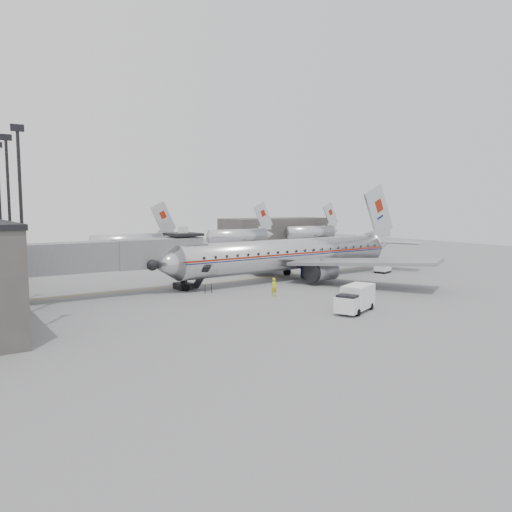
{
  "coord_description": "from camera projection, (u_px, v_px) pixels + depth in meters",
  "views": [
    {
      "loc": [
        -33.38,
        -47.62,
        9.54
      ],
      "look_at": [
        0.7,
        3.67,
        3.2
      ],
      "focal_mm": 35.0,
      "sensor_mm": 36.0,
      "label": 1
    }
  ],
  "objects": [
    {
      "name": "distant_aircraft_far",
      "position": [
        311.0,
        232.0,
        126.48
      ],
      "size": [
        16.39,
        3.2,
        10.26
      ],
      "color": "silver",
      "rests_on": "ground"
    },
    {
      "name": "apron_line",
      "position": [
        261.0,
        278.0,
        65.42
      ],
      "size": [
        60.0,
        0.15,
        0.01
      ],
      "primitive_type": "cube",
      "rotation": [
        0.0,
        0.0,
        1.57
      ],
      "color": "gold",
      "rests_on": "ground"
    },
    {
      "name": "distant_aircraft_near",
      "position": [
        130.0,
        242.0,
        92.33
      ],
      "size": [
        16.39,
        3.2,
        10.26
      ],
      "color": "silver",
      "rests_on": "ground"
    },
    {
      "name": "ramp_worker",
      "position": [
        274.0,
        287.0,
        52.0
      ],
      "size": [
        0.73,
        0.48,
        1.96
      ],
      "primitive_type": "imported",
      "rotation": [
        0.0,
        0.0,
        -0.02
      ],
      "color": "#BEC317",
      "rests_on": "ground"
    },
    {
      "name": "hangar",
      "position": [
        277.0,
        229.0,
        132.98
      ],
      "size": [
        30.0,
        12.0,
        6.0
      ],
      "primitive_type": "cube",
      "color": "#3D3A37",
      "rests_on": "ground"
    },
    {
      "name": "distant_aircraft_mid",
      "position": [
        239.0,
        236.0,
        109.96
      ],
      "size": [
        16.39,
        3.2,
        10.26
      ],
      "color": "silver",
      "rests_on": "ground"
    },
    {
      "name": "airliner",
      "position": [
        293.0,
        254.0,
        64.36
      ],
      "size": [
        40.17,
        37.14,
        12.7
      ],
      "rotation": [
        0.0,
        0.0,
        0.06
      ],
      "color": "silver",
      "rests_on": "ground"
    },
    {
      "name": "baggage_cart_navy",
      "position": [
        311.0,
        271.0,
        64.85
      ],
      "size": [
        2.27,
        1.75,
        1.75
      ],
      "rotation": [
        0.0,
        0.0,
        -0.03
      ],
      "color": "#0D1736",
      "rests_on": "ground"
    },
    {
      "name": "service_van",
      "position": [
        355.0,
        298.0,
        44.44
      ],
      "size": [
        5.34,
        3.73,
        2.35
      ],
      "rotation": [
        0.0,
        0.0,
        0.41
      ],
      "color": "white",
      "rests_on": "ground"
    },
    {
      "name": "baggage_cart_white",
      "position": [
        383.0,
        266.0,
        70.06
      ],
      "size": [
        2.72,
        2.35,
        1.81
      ],
      "rotation": [
        0.0,
        0.0,
        0.3
      ],
      "color": "white",
      "rests_on": "ground"
    },
    {
      "name": "jet_bridge",
      "position": [
        118.0,
        256.0,
        52.24
      ],
      "size": [
        21.0,
        6.2,
        7.1
      ],
      "color": "#5A5D5F",
      "rests_on": "ground"
    },
    {
      "name": "ground",
      "position": [
        268.0,
        286.0,
        58.8
      ],
      "size": [
        160.0,
        160.0,
        0.0
      ],
      "primitive_type": "plane",
      "color": "slate",
      "rests_on": "ground"
    }
  ]
}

